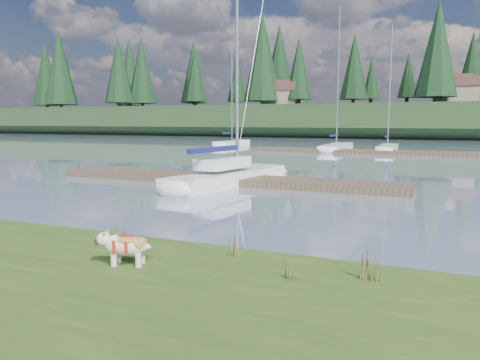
% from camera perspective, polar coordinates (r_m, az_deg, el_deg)
% --- Properties ---
extents(ground, '(200.00, 200.00, 0.00)m').
position_cam_1_polar(ground, '(39.71, 16.62, 3.06)').
color(ground, '#8493AD').
rests_on(ground, ground).
extents(ridge, '(200.00, 20.00, 5.00)m').
position_cam_1_polar(ridge, '(82.45, 20.57, 6.69)').
color(ridge, black).
rests_on(ridge, ground).
extents(bulldog, '(0.92, 0.56, 0.54)m').
position_cam_1_polar(bulldog, '(8.00, -13.72, -7.67)').
color(bulldog, silver).
rests_on(bulldog, bank).
extents(sailboat_main, '(2.77, 8.47, 12.03)m').
position_cam_1_polar(sailboat_main, '(20.49, -0.44, 0.85)').
color(sailboat_main, white).
rests_on(sailboat_main, ground).
extents(dock_near, '(16.00, 2.00, 0.30)m').
position_cam_1_polar(dock_near, '(20.56, -2.31, 0.10)').
color(dock_near, '#4C3D2C').
rests_on(dock_near, ground).
extents(dock_far, '(26.00, 2.20, 0.30)m').
position_cam_1_polar(dock_far, '(39.50, 19.51, 3.15)').
color(dock_far, '#4C3D2C').
rests_on(dock_far, ground).
extents(sailboat_bg_0, '(1.53, 7.40, 10.78)m').
position_cam_1_polar(sailboat_bg_0, '(50.38, -0.68, 4.57)').
color(sailboat_bg_0, white).
rests_on(sailboat_bg_0, ground).
extents(sailboat_bg_1, '(1.83, 8.60, 12.72)m').
position_cam_1_polar(sailboat_bg_1, '(43.99, 11.86, 4.02)').
color(sailboat_bg_1, white).
rests_on(sailboat_bg_1, ground).
extents(sailboat_bg_2, '(1.64, 7.17, 10.80)m').
position_cam_1_polar(sailboat_bg_2, '(43.36, 17.60, 3.80)').
color(sailboat_bg_2, white).
rests_on(sailboat_bg_2, ground).
extents(weed_0, '(0.17, 0.14, 0.59)m').
position_cam_1_polar(weed_0, '(9.27, -13.98, -6.20)').
color(weed_0, '#475B23').
rests_on(weed_0, bank).
extents(weed_1, '(0.17, 0.14, 0.54)m').
position_cam_1_polar(weed_1, '(8.21, -0.80, -7.87)').
color(weed_1, '#475B23').
rests_on(weed_1, bank).
extents(weed_2, '(0.17, 0.14, 0.63)m').
position_cam_1_polar(weed_2, '(7.33, 14.81, -9.67)').
color(weed_2, '#475B23').
rests_on(weed_2, bank).
extents(weed_3, '(0.17, 0.14, 0.64)m').
position_cam_1_polar(weed_3, '(9.48, -14.75, -5.79)').
color(weed_3, '#475B23').
rests_on(weed_3, bank).
extents(weed_4, '(0.17, 0.14, 0.48)m').
position_cam_1_polar(weed_4, '(7.21, 6.33, -10.30)').
color(weed_4, '#475B23').
rests_on(weed_4, bank).
extents(weed_5, '(0.17, 0.14, 0.49)m').
position_cam_1_polar(weed_5, '(7.38, 16.29, -10.12)').
color(weed_5, '#475B23').
rests_on(weed_5, bank).
extents(mud_lip, '(60.00, 0.50, 0.14)m').
position_cam_1_polar(mud_lip, '(9.57, -8.94, -8.91)').
color(mud_lip, '#33281C').
rests_on(mud_lip, ground).
extents(conifer_0, '(5.72, 5.72, 14.15)m').
position_cam_1_polar(conifer_0, '(97.58, -14.57, 12.91)').
color(conifer_0, '#382619').
rests_on(conifer_0, ridge).
extents(conifer_1, '(4.40, 4.40, 11.30)m').
position_cam_1_polar(conifer_1, '(92.45, -5.47, 12.58)').
color(conifer_1, '#382619').
rests_on(conifer_1, ridge).
extents(conifer_2, '(6.60, 6.60, 16.05)m').
position_cam_1_polar(conifer_2, '(83.62, 2.76, 14.73)').
color(conifer_2, '#382619').
rests_on(conifer_2, ridge).
extents(conifer_3, '(4.84, 4.84, 12.25)m').
position_cam_1_polar(conifer_3, '(83.16, 13.75, 13.32)').
color(conifer_3, '#382619').
rests_on(conifer_3, ridge).
extents(conifer_4, '(6.16, 6.16, 15.10)m').
position_cam_1_polar(conifer_4, '(76.03, 22.94, 14.58)').
color(conifer_4, '#382619').
rests_on(conifer_4, ridge).
extents(house_0, '(6.30, 5.30, 4.65)m').
position_cam_1_polar(house_0, '(83.90, 5.18, 10.41)').
color(house_0, gray).
rests_on(house_0, ridge).
extents(house_1, '(6.30, 5.30, 4.65)m').
position_cam_1_polar(house_1, '(80.43, 24.97, 9.90)').
color(house_1, gray).
rests_on(house_1, ridge).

